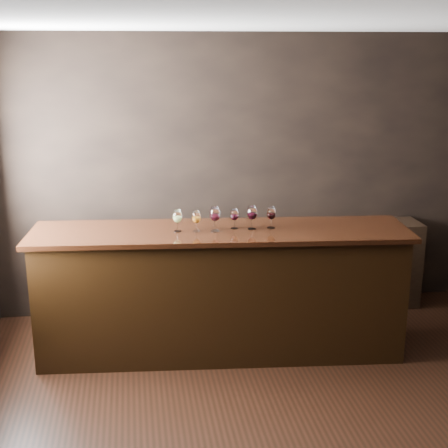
{
  "coord_description": "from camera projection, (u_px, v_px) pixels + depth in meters",
  "views": [
    {
      "loc": [
        -1.12,
        -3.86,
        2.65
      ],
      "look_at": [
        -0.36,
        1.21,
        1.19
      ],
      "focal_mm": 50.0,
      "sensor_mm": 36.0,
      "label": 1
    }
  ],
  "objects": [
    {
      "name": "bar_counter",
      "position": [
        220.0,
        294.0,
        5.5
      ],
      "size": [
        3.2,
        0.96,
        1.1
      ],
      "primitive_type": "cube",
      "rotation": [
        0.0,
        0.0,
        -0.09
      ],
      "color": "black",
      "rests_on": "ground"
    },
    {
      "name": "bar_top",
      "position": [
        220.0,
        232.0,
        5.35
      ],
      "size": [
        3.31,
        1.04,
        0.04
      ],
      "primitive_type": "cube",
      "rotation": [
        0.0,
        0.0,
        -0.09
      ],
      "color": "black",
      "rests_on": "bar_counter"
    },
    {
      "name": "glass_red_d",
      "position": [
        271.0,
        214.0,
        5.37
      ],
      "size": [
        0.08,
        0.08,
        0.19
      ],
      "color": "white",
      "rests_on": "bar_top"
    },
    {
      "name": "glass_white",
      "position": [
        177.0,
        217.0,
        5.26
      ],
      "size": [
        0.08,
        0.08,
        0.19
      ],
      "color": "white",
      "rests_on": "bar_top"
    },
    {
      "name": "ground",
      "position": [
        297.0,
        423.0,
        4.56
      ],
      "size": [
        5.0,
        5.0,
        0.0
      ],
      "primitive_type": "plane",
      "color": "black",
      "rests_on": "ground"
    },
    {
      "name": "room_shell",
      "position": [
        267.0,
        179.0,
        4.14
      ],
      "size": [
        5.02,
        4.52,
        2.81
      ],
      "color": "black",
      "rests_on": "ground"
    },
    {
      "name": "glass_red_c",
      "position": [
        252.0,
        213.0,
        5.33
      ],
      "size": [
        0.09,
        0.09,
        0.2
      ],
      "color": "white",
      "rests_on": "bar_top"
    },
    {
      "name": "glass_amber",
      "position": [
        196.0,
        218.0,
        5.27
      ],
      "size": [
        0.08,
        0.08,
        0.18
      ],
      "color": "white",
      "rests_on": "bar_top"
    },
    {
      "name": "glass_red_a",
      "position": [
        215.0,
        215.0,
        5.27
      ],
      "size": [
        0.09,
        0.09,
        0.21
      ],
      "color": "white",
      "rests_on": "bar_top"
    },
    {
      "name": "glass_red_b",
      "position": [
        234.0,
        215.0,
        5.36
      ],
      "size": [
        0.07,
        0.07,
        0.17
      ],
      "color": "white",
      "rests_on": "bar_top"
    },
    {
      "name": "back_bar_shelf",
      "position": [
        301.0,
        268.0,
        6.45
      ],
      "size": [
        2.51,
        0.4,
        0.9
      ],
      "primitive_type": "cube",
      "color": "black",
      "rests_on": "ground"
    }
  ]
}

